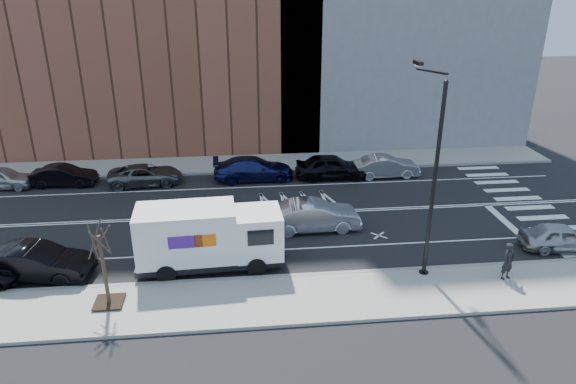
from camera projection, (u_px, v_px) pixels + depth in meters
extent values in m
plane|color=black|center=(264.00, 214.00, 29.99)|extent=(120.00, 120.00, 0.00)
cube|color=gray|center=(276.00, 300.00, 21.88)|extent=(44.00, 3.60, 0.15)
cube|color=gray|center=(257.00, 163.00, 38.03)|extent=(44.00, 3.60, 0.15)
cube|color=gray|center=(273.00, 277.00, 23.53)|extent=(44.00, 0.25, 0.17)
cube|color=gray|center=(258.00, 172.00, 36.37)|extent=(44.00, 0.25, 0.17)
cube|color=brown|center=(145.00, 3.00, 39.28)|extent=(26.00, 10.00, 22.00)
cylinder|color=black|center=(434.00, 186.00, 22.12)|extent=(0.18, 0.18, 9.00)
cylinder|color=black|center=(423.00, 273.00, 23.82)|extent=(0.44, 0.44, 0.20)
sphere|color=black|center=(446.00, 82.00, 20.40)|extent=(0.20, 0.20, 0.20)
cylinder|color=black|center=(431.00, 71.00, 21.90)|extent=(0.11, 3.49, 0.48)
cube|color=black|center=(418.00, 63.00, 23.43)|extent=(0.25, 0.80, 0.18)
cube|color=#FFF2CC|center=(418.00, 65.00, 23.46)|extent=(0.18, 0.55, 0.03)
cube|color=black|center=(109.00, 302.00, 21.52)|extent=(1.20, 1.20, 0.04)
cylinder|color=#382B1E|center=(104.00, 270.00, 20.94)|extent=(0.16, 0.16, 3.20)
cylinder|color=#382B1E|center=(106.00, 240.00, 20.42)|extent=(0.06, 0.80, 1.44)
cylinder|color=#382B1E|center=(103.00, 237.00, 20.62)|extent=(0.81, 0.31, 1.19)
cylinder|color=#382B1E|center=(95.00, 239.00, 20.51)|extent=(0.58, 0.76, 1.50)
cylinder|color=#382B1E|center=(93.00, 242.00, 20.24)|extent=(0.47, 0.61, 1.37)
cylinder|color=#382B1E|center=(100.00, 243.00, 20.19)|extent=(0.72, 0.29, 1.13)
cube|color=black|center=(209.00, 258.00, 24.38)|extent=(6.77, 2.57, 0.32)
cube|color=white|center=(258.00, 232.00, 24.25)|extent=(2.26, 2.41, 2.15)
cube|color=black|center=(281.00, 225.00, 24.28)|extent=(0.16, 1.99, 1.02)
cube|color=black|center=(261.00, 238.00, 23.06)|extent=(1.18, 0.10, 0.75)
cube|color=black|center=(256.00, 216.00, 25.20)|extent=(1.18, 0.10, 0.75)
cube|color=black|center=(281.00, 251.00, 24.81)|extent=(0.26, 2.16, 0.38)
cube|color=white|center=(186.00, 233.00, 23.71)|extent=(4.62, 2.58, 2.47)
cube|color=#47198C|center=(185.00, 242.00, 22.55)|extent=(1.51, 0.09, 0.59)
cube|color=orange|center=(205.00, 241.00, 22.67)|extent=(0.97, 0.07, 0.59)
cube|color=#47198C|center=(187.00, 219.00, 24.75)|extent=(1.51, 0.09, 0.59)
cube|color=orange|center=(205.00, 218.00, 24.86)|extent=(0.97, 0.07, 0.59)
cylinder|color=black|center=(257.00, 267.00, 23.71)|extent=(0.92, 0.34, 0.90)
cylinder|color=black|center=(253.00, 244.00, 25.67)|extent=(0.92, 0.34, 0.90)
cylinder|color=black|center=(166.00, 274.00, 23.15)|extent=(0.92, 0.34, 0.90)
cylinder|color=black|center=(169.00, 250.00, 25.11)|extent=(0.92, 0.34, 0.90)
imported|color=#B4B5BA|center=(2.00, 178.00, 33.53)|extent=(4.28, 2.05, 1.41)
imported|color=black|center=(64.00, 176.00, 33.92)|extent=(4.25, 1.68, 1.38)
imported|color=#53555B|center=(145.00, 175.00, 34.10)|extent=(4.98, 2.61, 1.34)
imported|color=#171C50|center=(253.00, 169.00, 34.89)|extent=(5.44, 2.32, 1.56)
imported|color=black|center=(331.00, 167.00, 35.13)|extent=(4.98, 2.15, 1.67)
imported|color=#AEAFB3|center=(386.00, 166.00, 35.42)|extent=(4.56, 1.69, 1.49)
imported|color=silver|center=(314.00, 216.00, 27.89)|extent=(5.10, 1.95, 1.66)
imported|color=black|center=(36.00, 263.00, 23.31)|extent=(5.16, 2.37, 1.64)
imported|color=#AEAEB3|center=(561.00, 237.00, 25.89)|extent=(4.20, 2.06, 1.38)
imported|color=black|center=(508.00, 261.00, 23.01)|extent=(0.76, 0.64, 1.77)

